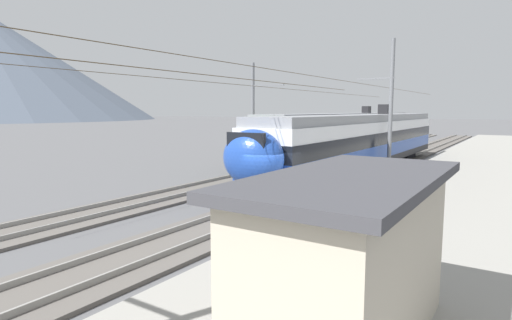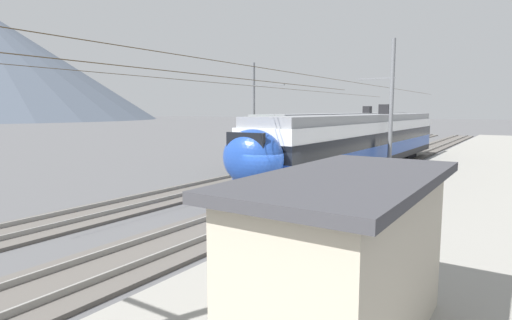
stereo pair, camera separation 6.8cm
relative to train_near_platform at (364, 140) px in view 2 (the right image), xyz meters
name	(u,v)px [view 2 (the right image)]	position (x,y,z in m)	size (l,w,h in m)	color
ground_plane	(284,220)	(-12.83, -1.40, -2.23)	(400.00, 400.00, 0.00)	#565659
platform_slab	(423,239)	(-12.83, -6.39, -2.06)	(120.00, 8.14, 0.33)	gray
track_near	(253,214)	(-12.83, 0.00, -2.16)	(120.00, 3.00, 0.28)	#5B5651
track_far	(160,198)	(-12.83, 5.20, -2.16)	(120.00, 3.00, 0.28)	#5B5651
train_near_platform	(364,140)	(0.00, 0.00, 0.00)	(27.17, 2.86, 4.27)	#2D2D30
train_far_track	(348,131)	(10.85, 5.20, 0.01)	(31.84, 3.01, 4.27)	#2D2D30
catenary_mast_mid	(389,107)	(-0.95, -1.81, 2.09)	(43.37, 2.25, 8.31)	slate
catenary_mast_far_side	(256,113)	(-1.51, 7.37, 1.71)	(43.37, 2.66, 7.44)	slate
platform_sign	(342,172)	(-12.16, -3.39, -0.30)	(0.70, 0.08, 2.17)	#59595B
passenger_walking	(339,219)	(-15.98, -4.89, -0.95)	(0.53, 0.22, 1.69)	#383842
handbag_beside_passenger	(350,236)	(-14.82, -4.76, -1.76)	(0.32, 0.18, 0.40)	#472D1E
handbag_near_sign	(356,210)	(-11.72, -3.79, -1.74)	(0.32, 0.18, 0.43)	black
potted_plant_platform_edge	(397,191)	(-8.72, -4.48, -1.44)	(0.63, 0.63, 0.82)	brown
platform_shelter	(348,260)	(-20.01, -6.67, -0.46)	(5.00, 2.35, 2.82)	#B7AD99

